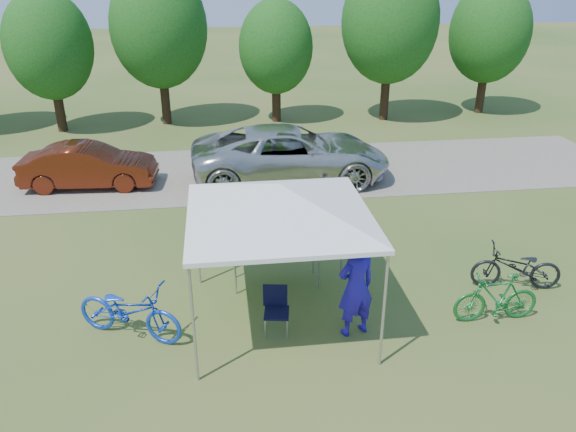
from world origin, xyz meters
The scene contains 14 objects.
ground centered at (0.00, 0.00, 0.00)m, with size 100.00×100.00×0.00m, color #2D5119.
gravel_strip centered at (0.00, 8.00, 0.01)m, with size 24.00×5.00×0.02m, color gray.
canopy centered at (0.00, 0.00, 2.65)m, with size 4.53×4.53×3.00m.
treeline centered at (-0.29, 14.05, 3.53)m, with size 24.89×4.28×6.30m.
folding_table centered at (0.07, 1.29, 0.69)m, with size 1.79×0.74×0.73m.
folding_chair centered at (-0.10, -0.29, 0.51)m, with size 0.50×0.52×0.86m.
cooler centered at (-0.19, 1.29, 0.91)m, with size 0.47×0.32×0.34m.
ice_cream_cup centered at (0.51, 1.24, 0.76)m, with size 0.07×0.07×0.05m, color yellow.
cyclist centered at (1.28, -0.58, 0.97)m, with size 0.71×0.46×1.94m, color #2114AA.
bike_blue centered at (-2.69, -0.17, 0.54)m, with size 0.71×2.04×1.07m, color blue.
bike_green centered at (3.96, -0.54, 0.48)m, with size 0.46×1.61×0.97m, color #17692B.
bike_dark centered at (4.90, 0.48, 0.47)m, with size 0.62×1.79×0.94m, color black.
minivan centered at (1.17, 7.17, 0.84)m, with size 2.72×5.90×1.64m, color beige.
sedan centered at (-4.77, 7.41, 0.65)m, with size 1.34×3.85×1.27m, color #551D0E.
Camera 1 is at (-0.98, -8.73, 6.17)m, focal length 35.00 mm.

